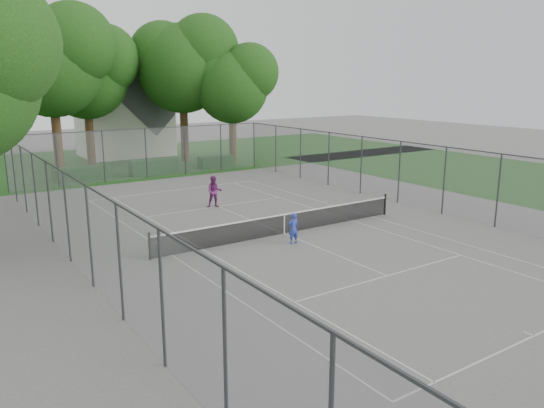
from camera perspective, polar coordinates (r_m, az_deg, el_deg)
ground at (r=24.14m, az=1.32°, el=-3.23°), size 120.00×120.00×0.00m
grass_far at (r=47.35m, az=-17.15°, el=4.34°), size 60.00×20.00×0.00m
court_markings at (r=24.14m, az=1.32°, el=-3.21°), size 11.03×23.83×0.01m
tennis_net at (r=24.00m, az=1.33°, el=-2.06°), size 12.87×0.10×1.10m
perimeter_fence at (r=23.69m, az=1.35°, el=0.98°), size 18.08×34.08×3.52m
tree_far_left at (r=42.64m, az=-22.62°, el=14.42°), size 8.55×7.81×12.29m
tree_far_midleft at (r=45.59m, az=-19.35°, el=13.54°), size 7.75×7.08×11.14m
tree_far_midright at (r=46.02m, az=-9.51°, el=14.92°), size 8.44×7.70×12.13m
tree_far_right at (r=44.61m, az=-4.19°, el=13.05°), size 6.81×6.22×9.79m
hedge_left at (r=39.22m, az=-19.74°, el=3.11°), size 3.79×1.14×0.95m
hedge_mid at (r=40.30m, az=-12.61°, el=3.95°), size 3.55×1.01×1.12m
hedge_right at (r=42.94m, az=-6.00°, el=4.58°), size 2.88×1.06×0.86m
house at (r=50.76m, az=-15.62°, el=9.33°), size 7.60×5.89×9.46m
girl_player at (r=22.57m, az=2.30°, el=-2.62°), size 0.51×0.34×1.35m
woman_player at (r=29.12m, az=-6.21°, el=1.33°), size 1.04×0.95×1.74m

